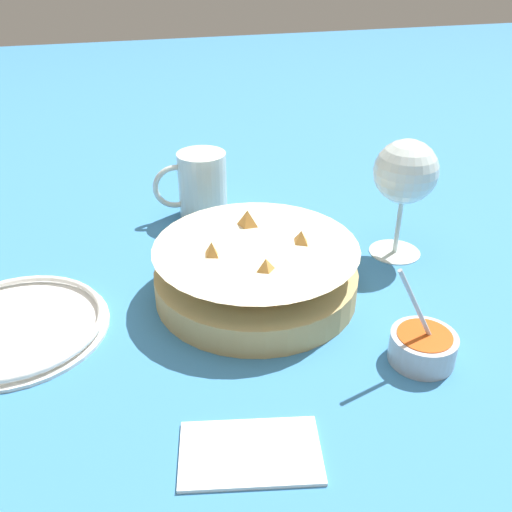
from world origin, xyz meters
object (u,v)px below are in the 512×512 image
object	(u,v)px
food_basket	(256,273)
wine_glass	(405,175)
sauce_cup	(423,346)
beer_mug	(202,187)
side_plate	(16,326)

from	to	relation	value
food_basket	wine_glass	xyz separation A→B (m)	(-0.23, -0.05, 0.09)
sauce_cup	beer_mug	size ratio (longest dim) A/B	1.05
sauce_cup	side_plate	world-z (taller)	sauce_cup
food_basket	sauce_cup	size ratio (longest dim) A/B	2.08
food_basket	wine_glass	world-z (taller)	wine_glass
food_basket	beer_mug	xyz separation A→B (m)	(0.02, -0.25, 0.02)
side_plate	wine_glass	bearing A→B (deg)	-174.44
food_basket	wine_glass	bearing A→B (deg)	-167.23
sauce_cup	beer_mug	world-z (taller)	sauce_cup
beer_mug	food_basket	bearing A→B (deg)	95.40
sauce_cup	beer_mug	distance (m)	0.46
food_basket	beer_mug	world-z (taller)	beer_mug
beer_mug	side_plate	xyz separation A→B (m)	(0.28, 0.25, -0.04)
wine_glass	beer_mug	distance (m)	0.33
sauce_cup	side_plate	distance (m)	0.48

